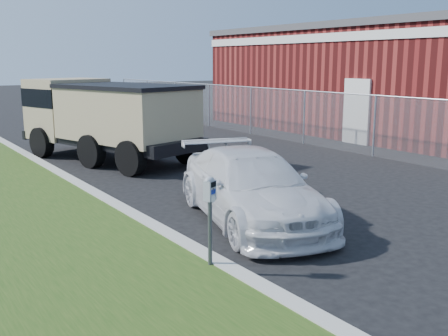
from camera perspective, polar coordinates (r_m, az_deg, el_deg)
ground at (r=9.22m, az=10.82°, el=-6.15°), size 120.00×120.00×0.00m
chainlink_fence at (r=18.06m, az=8.76°, el=6.61°), size 0.06×30.06×30.00m
brick_building at (r=23.12m, az=18.19°, el=9.37°), size 9.20×14.20×4.17m
parking_meter at (r=6.77m, az=-1.54°, el=-3.72°), size 0.20×0.17×1.20m
white_wagon at (r=9.21m, az=2.77°, el=-2.00°), size 2.78×4.53×1.23m
dump_truck at (r=15.33m, az=-12.94°, el=5.63°), size 3.61×6.10×2.25m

